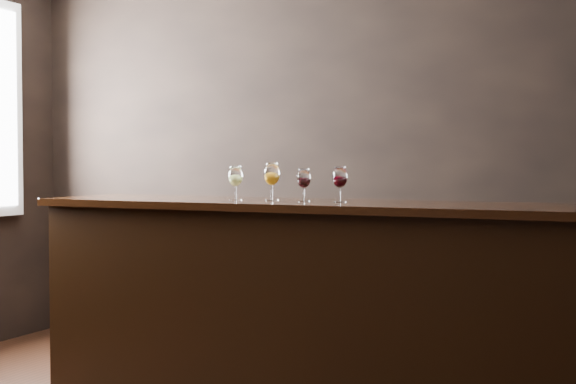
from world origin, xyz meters
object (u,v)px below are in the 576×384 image
at_px(glass_amber, 272,175).
at_px(glass_red_a, 304,179).
at_px(glass_white, 236,177).
at_px(back_bar_shelf, 272,294).
at_px(bar_counter, 312,308).
at_px(glass_red_b, 340,178).

distance_m(glass_amber, glass_red_a, 0.21).
relative_size(glass_white, glass_red_a, 1.08).
relative_size(back_bar_shelf, glass_red_a, 13.94).
relative_size(bar_counter, glass_red_a, 17.27).
bearing_deg(glass_amber, glass_red_b, -4.02).
bearing_deg(bar_counter, back_bar_shelf, 128.54).
bearing_deg(glass_red_a, glass_red_b, -3.30).
xyz_separation_m(back_bar_shelf, glass_amber, (0.40, -0.80, 0.83)).
bearing_deg(bar_counter, glass_amber, 173.17).
height_order(back_bar_shelf, glass_red_a, glass_red_a).
height_order(back_bar_shelf, glass_white, glass_white).
height_order(glass_amber, glass_red_b, glass_amber).
distance_m(glass_white, glass_red_b, 0.62).
height_order(glass_white, glass_red_a, glass_white).
height_order(glass_red_a, glass_red_b, glass_red_b).
bearing_deg(glass_amber, glass_red_a, -4.79).
distance_m(glass_amber, glass_red_b, 0.43).
relative_size(bar_counter, glass_red_b, 16.12).
relative_size(back_bar_shelf, glass_white, 12.86).
relative_size(bar_counter, glass_white, 15.93).
bearing_deg(glass_white, bar_counter, 4.35).
distance_m(bar_counter, glass_white, 0.86).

